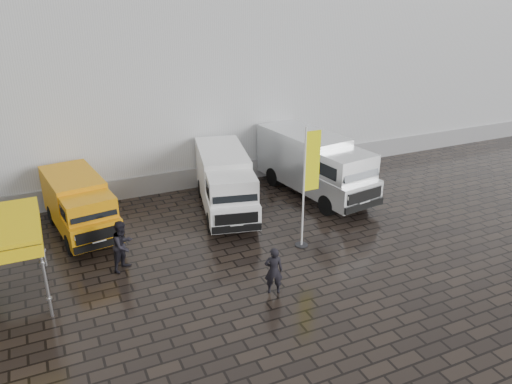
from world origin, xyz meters
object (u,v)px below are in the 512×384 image
van_yellow (80,207)px  person_tent (123,245)px  van_white (225,184)px  flagpole (308,182)px  wheelie_bin (301,164)px  van_silver (315,166)px  person_front (274,270)px

van_yellow → person_tent: size_ratio=2.67×
van_white → van_yellow: bearing=-171.3°
flagpole → wheelie_bin: bearing=62.2°
van_silver → wheelie_bin: van_silver is taller
flagpole → person_front: flagpole is taller
flagpole → person_tent: (-6.77, 1.11, -1.71)m
van_yellow → van_silver: bearing=-10.5°
van_white → wheelie_bin: van_white is taller
flagpole → person_tent: flagpole is taller
van_silver → person_tent: (-9.63, -3.13, -0.51)m
van_yellow → van_white: bearing=-12.2°
van_yellow → wheelie_bin: (11.55, 2.44, -0.69)m
van_white → flagpole: bearing=-55.3°
van_silver → person_front: bearing=-137.7°
van_yellow → flagpole: 9.22m
van_white → wheelie_bin: (5.46, 2.88, -0.84)m
van_yellow → wheelie_bin: van_yellow is taller
wheelie_bin → person_front: size_ratio=0.56×
van_white → flagpole: size_ratio=1.26×
person_front → person_tent: person_tent is taller
van_yellow → flagpole: (7.80, -4.69, 1.50)m
person_front → person_tent: 5.46m
van_white → person_front: 6.73m
van_silver → person_front: (-5.45, -6.65, -0.62)m
van_yellow → van_silver: size_ratio=0.75×
wheelie_bin → person_tent: size_ratio=0.50×
van_yellow → person_front: (5.21, -7.09, -0.32)m
van_white → flagpole: (1.70, -4.25, 1.34)m
van_silver → person_tent: 10.14m
van_white → person_tent: bearing=-135.4°
person_tent → van_yellow: bearing=66.3°
person_tent → flagpole: bearing=-49.2°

